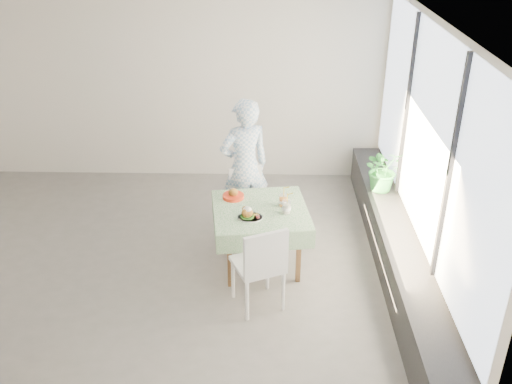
{
  "coord_description": "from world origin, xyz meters",
  "views": [
    {
      "loc": [
        1.33,
        -5.54,
        3.84
      ],
      "look_at": [
        1.2,
        0.09,
        0.93
      ],
      "focal_mm": 40.0,
      "sensor_mm": 36.0,
      "label": 1
    }
  ],
  "objects_px": {
    "cafe_table": "(260,230)",
    "main_dish": "(249,214)",
    "juice_cup_orange": "(283,201)",
    "chair_far": "(249,217)",
    "potted_plant": "(384,169)",
    "chair_near": "(258,281)",
    "diner": "(245,167)"
  },
  "relations": [
    {
      "from": "main_dish",
      "to": "juice_cup_orange",
      "type": "xyz_separation_m",
      "value": [
        0.38,
        0.29,
        0.02
      ]
    },
    {
      "from": "diner",
      "to": "potted_plant",
      "type": "xyz_separation_m",
      "value": [
        1.76,
        0.17,
        -0.09
      ]
    },
    {
      "from": "cafe_table",
      "to": "chair_far",
      "type": "distance_m",
      "value": 0.68
    },
    {
      "from": "cafe_table",
      "to": "juice_cup_orange",
      "type": "xyz_separation_m",
      "value": [
        0.25,
        0.08,
        0.35
      ]
    },
    {
      "from": "main_dish",
      "to": "potted_plant",
      "type": "bearing_deg",
      "value": 35.72
    },
    {
      "from": "cafe_table",
      "to": "chair_far",
      "type": "xyz_separation_m",
      "value": [
        -0.15,
        0.64,
        -0.19
      ]
    },
    {
      "from": "chair_near",
      "to": "potted_plant",
      "type": "bearing_deg",
      "value": 48.29
    },
    {
      "from": "cafe_table",
      "to": "chair_far",
      "type": "bearing_deg",
      "value": 102.86
    },
    {
      "from": "juice_cup_orange",
      "to": "main_dish",
      "type": "bearing_deg",
      "value": -142.81
    },
    {
      "from": "main_dish",
      "to": "juice_cup_orange",
      "type": "height_order",
      "value": "juice_cup_orange"
    },
    {
      "from": "cafe_table",
      "to": "juice_cup_orange",
      "type": "distance_m",
      "value": 0.44
    },
    {
      "from": "cafe_table",
      "to": "main_dish",
      "type": "relative_size",
      "value": 4.27
    },
    {
      "from": "cafe_table",
      "to": "potted_plant",
      "type": "xyz_separation_m",
      "value": [
        1.55,
        0.99,
        0.33
      ]
    },
    {
      "from": "cafe_table",
      "to": "main_dish",
      "type": "bearing_deg",
      "value": -120.47
    },
    {
      "from": "main_dish",
      "to": "potted_plant",
      "type": "relative_size",
      "value": 0.48
    },
    {
      "from": "chair_far",
      "to": "juice_cup_orange",
      "type": "xyz_separation_m",
      "value": [
        0.4,
        -0.57,
        0.53
      ]
    },
    {
      "from": "chair_far",
      "to": "diner",
      "type": "xyz_separation_m",
      "value": [
        -0.07,
        0.18,
        0.61
      ]
    },
    {
      "from": "chair_near",
      "to": "juice_cup_orange",
      "type": "relative_size",
      "value": 3.49
    },
    {
      "from": "diner",
      "to": "main_dish",
      "type": "relative_size",
      "value": 6.41
    },
    {
      "from": "juice_cup_orange",
      "to": "potted_plant",
      "type": "height_order",
      "value": "potted_plant"
    },
    {
      "from": "chair_far",
      "to": "diner",
      "type": "distance_m",
      "value": 0.64
    },
    {
      "from": "chair_far",
      "to": "diner",
      "type": "bearing_deg",
      "value": 109.74
    },
    {
      "from": "chair_far",
      "to": "main_dish",
      "type": "relative_size",
      "value": 3.23
    },
    {
      "from": "cafe_table",
      "to": "main_dish",
      "type": "xyz_separation_m",
      "value": [
        -0.12,
        -0.21,
        0.33
      ]
    },
    {
      "from": "cafe_table",
      "to": "juice_cup_orange",
      "type": "bearing_deg",
      "value": 16.8
    },
    {
      "from": "chair_near",
      "to": "diner",
      "type": "xyz_separation_m",
      "value": [
        -0.21,
        1.57,
        0.57
      ]
    },
    {
      "from": "chair_far",
      "to": "juice_cup_orange",
      "type": "distance_m",
      "value": 0.87
    },
    {
      "from": "cafe_table",
      "to": "potted_plant",
      "type": "height_order",
      "value": "potted_plant"
    },
    {
      "from": "chair_far",
      "to": "potted_plant",
      "type": "height_order",
      "value": "potted_plant"
    },
    {
      "from": "cafe_table",
      "to": "chair_near",
      "type": "relative_size",
      "value": 1.19
    },
    {
      "from": "diner",
      "to": "potted_plant",
      "type": "height_order",
      "value": "diner"
    },
    {
      "from": "chair_near",
      "to": "main_dish",
      "type": "distance_m",
      "value": 0.74
    }
  ]
}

